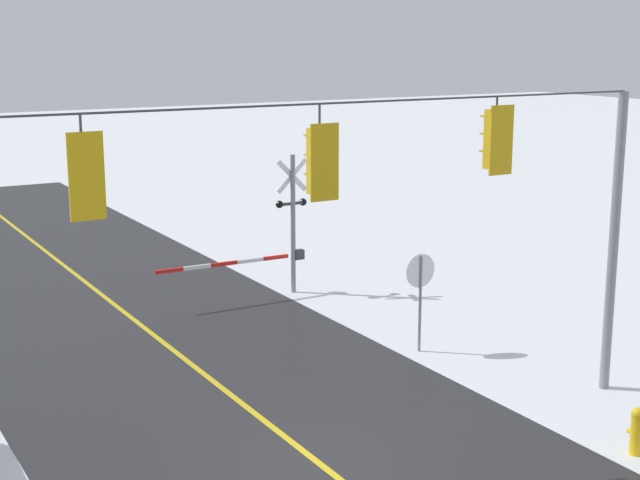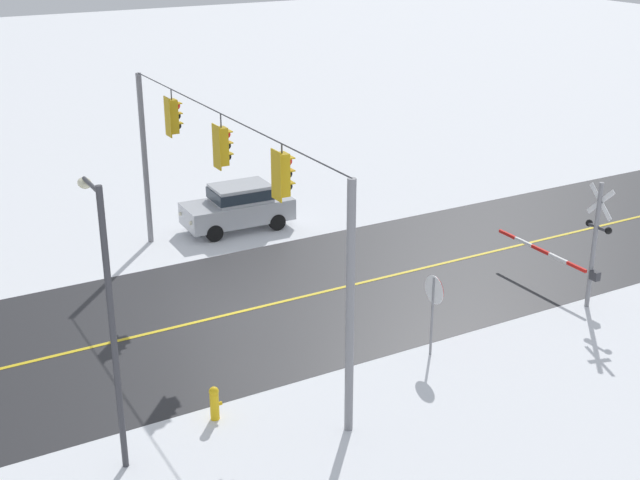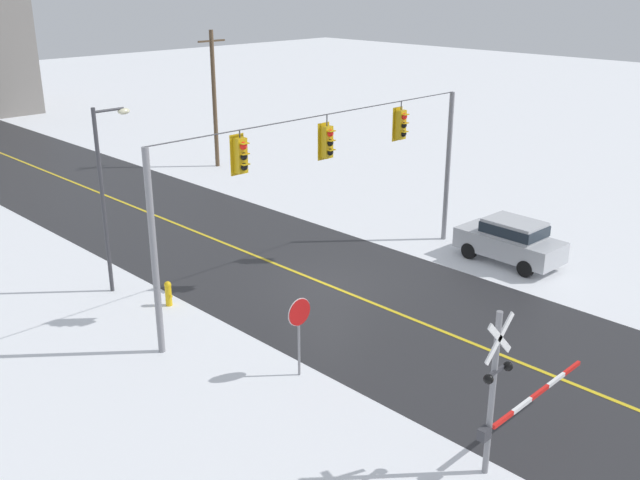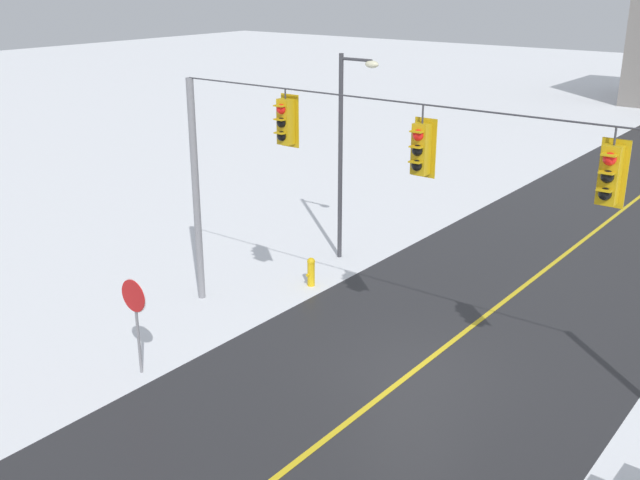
% 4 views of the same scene
% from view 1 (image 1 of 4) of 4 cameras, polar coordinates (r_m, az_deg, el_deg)
% --- Properties ---
extents(ground_plane, '(160.00, 160.00, 0.00)m').
position_cam_1_polar(ground_plane, '(16.72, -0.22, -13.40)').
color(ground_plane, white).
extents(signal_span, '(14.20, 0.47, 6.22)m').
position_cam_1_polar(signal_span, '(15.36, -0.25, 1.11)').
color(signal_span, gray).
rests_on(signal_span, ground).
extents(stop_sign, '(0.80, 0.09, 2.35)m').
position_cam_1_polar(stop_sign, '(21.77, 6.13, -2.48)').
color(stop_sign, gray).
rests_on(stop_sign, ground).
extents(railroad_crossing, '(4.67, 0.31, 4.00)m').
position_cam_1_polar(railroad_crossing, '(26.45, -2.45, 0.77)').
color(railroad_crossing, gray).
rests_on(railroad_crossing, ground).
extents(fire_hydrant, '(0.24, 0.31, 0.88)m').
position_cam_1_polar(fire_hydrant, '(17.70, 18.78, -10.91)').
color(fire_hydrant, gold).
rests_on(fire_hydrant, ground).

